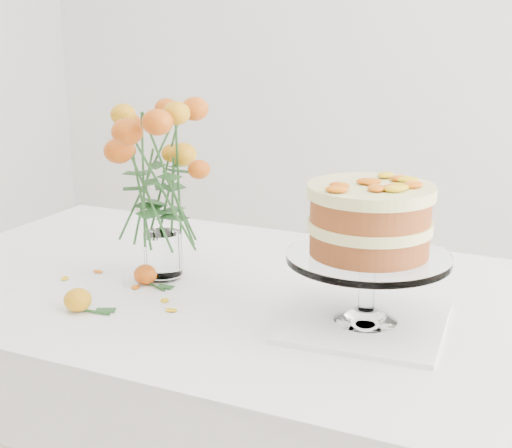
# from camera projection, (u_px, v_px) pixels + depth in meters

# --- Properties ---
(table) EXTENTS (1.43, 0.93, 0.76)m
(table) POSITION_uv_depth(u_px,v_px,m) (205.00, 315.00, 1.64)
(table) COLOR tan
(table) RESTS_ON ground
(napkin) EXTENTS (0.32, 0.32, 0.01)m
(napkin) POSITION_uv_depth(u_px,v_px,m) (365.00, 322.00, 1.39)
(napkin) COLOR white
(napkin) RESTS_ON table
(cake_stand) EXTENTS (0.31, 0.31, 0.28)m
(cake_stand) POSITION_uv_depth(u_px,v_px,m) (370.00, 227.00, 1.34)
(cake_stand) COLOR white
(cake_stand) RESTS_ON napkin
(rose_vase) EXTENTS (0.37, 0.37, 0.44)m
(rose_vase) POSITION_uv_depth(u_px,v_px,m) (160.00, 169.00, 1.58)
(rose_vase) COLOR white
(rose_vase) RESTS_ON table
(loose_rose_near) EXTENTS (0.10, 0.06, 0.05)m
(loose_rose_near) POSITION_uv_depth(u_px,v_px,m) (78.00, 300.00, 1.45)
(loose_rose_near) COLOR orange
(loose_rose_near) RESTS_ON table
(loose_rose_far) EXTENTS (0.09, 0.05, 0.05)m
(loose_rose_far) POSITION_uv_depth(u_px,v_px,m) (146.00, 275.00, 1.60)
(loose_rose_far) COLOR #BA2509
(loose_rose_far) RESTS_ON table
(stray_petal_a) EXTENTS (0.03, 0.02, 0.00)m
(stray_petal_a) POSITION_uv_depth(u_px,v_px,m) (136.00, 287.00, 1.58)
(stray_petal_a) COLOR yellow
(stray_petal_a) RESTS_ON table
(stray_petal_b) EXTENTS (0.03, 0.02, 0.00)m
(stray_petal_b) POSITION_uv_depth(u_px,v_px,m) (165.00, 301.00, 1.51)
(stray_petal_b) COLOR yellow
(stray_petal_b) RESTS_ON table
(stray_petal_c) EXTENTS (0.03, 0.02, 0.00)m
(stray_petal_c) POSITION_uv_depth(u_px,v_px,m) (171.00, 310.00, 1.46)
(stray_petal_c) COLOR yellow
(stray_petal_c) RESTS_ON table
(stray_petal_d) EXTENTS (0.03, 0.02, 0.00)m
(stray_petal_d) POSITION_uv_depth(u_px,v_px,m) (98.00, 272.00, 1.68)
(stray_petal_d) COLOR yellow
(stray_petal_d) RESTS_ON table
(stray_petal_e) EXTENTS (0.03, 0.02, 0.00)m
(stray_petal_e) POSITION_uv_depth(u_px,v_px,m) (65.00, 278.00, 1.64)
(stray_petal_e) COLOR yellow
(stray_petal_e) RESTS_ON table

